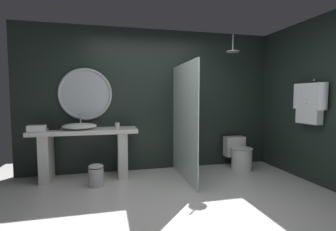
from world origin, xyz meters
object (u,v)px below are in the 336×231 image
at_px(round_wall_mirror, 85,94).
at_px(folded_hand_towel, 37,129).
at_px(toilet, 239,154).
at_px(hanging_bathrobe, 309,101).
at_px(tumbler_cup, 117,125).
at_px(waste_bin, 96,175).
at_px(rain_shower_head, 233,50).
at_px(tissue_box, 55,127).
at_px(vessel_sink, 79,126).

bearing_deg(round_wall_mirror, folded_hand_towel, -148.27).
relative_size(toilet, folded_hand_towel, 2.37).
bearing_deg(hanging_bathrobe, toilet, 124.14).
bearing_deg(folded_hand_towel, tumbler_cup, 9.44).
bearing_deg(waste_bin, rain_shower_head, 8.64).
relative_size(tissue_box, rain_shower_head, 0.48).
height_order(tumbler_cup, waste_bin, tumbler_cup).
xyz_separation_m(toilet, folded_hand_towel, (-3.46, -0.08, 0.61)).
distance_m(tissue_box, hanging_bathrobe, 4.06).
bearing_deg(tissue_box, waste_bin, -35.18).
bearing_deg(round_wall_mirror, tissue_box, -153.90).
relative_size(vessel_sink, hanging_bathrobe, 0.79).
relative_size(vessel_sink, waste_bin, 1.60).
height_order(tumbler_cup, rain_shower_head, rain_shower_head).
relative_size(vessel_sink, rain_shower_head, 1.73).
xyz_separation_m(round_wall_mirror, waste_bin, (0.18, -0.69, -1.24)).
relative_size(tumbler_cup, waste_bin, 0.27).
distance_m(waste_bin, folded_hand_towel, 1.15).
relative_size(waste_bin, folded_hand_towel, 1.36).
relative_size(tumbler_cup, hanging_bathrobe, 0.13).
height_order(waste_bin, folded_hand_towel, folded_hand_towel).
bearing_deg(waste_bin, tumbler_cup, 53.22).
bearing_deg(vessel_sink, waste_bin, -58.07).
relative_size(rain_shower_head, waste_bin, 0.93).
height_order(rain_shower_head, folded_hand_towel, rain_shower_head).
bearing_deg(hanging_bathrobe, rain_shower_head, 129.17).
height_order(tumbler_cup, round_wall_mirror, round_wall_mirror).
height_order(tissue_box, rain_shower_head, rain_shower_head).
distance_m(hanging_bathrobe, folded_hand_towel, 4.22).
bearing_deg(toilet, vessel_sink, 178.26).
distance_m(vessel_sink, toilet, 2.93).
distance_m(tumbler_cup, hanging_bathrobe, 3.12).
distance_m(toilet, waste_bin, 2.62).
distance_m(vessel_sink, hanging_bathrobe, 3.68).
height_order(round_wall_mirror, waste_bin, round_wall_mirror).
bearing_deg(waste_bin, round_wall_mirror, 104.70).
xyz_separation_m(tissue_box, hanging_bathrobe, (3.89, -1.07, 0.42)).
xyz_separation_m(vessel_sink, waste_bin, (0.26, -0.43, -0.71)).
bearing_deg(round_wall_mirror, hanging_bathrobe, -20.81).
height_order(round_wall_mirror, toilet, round_wall_mirror).
height_order(tumbler_cup, toilet, tumbler_cup).
relative_size(vessel_sink, folded_hand_towel, 2.18).
xyz_separation_m(tumbler_cup, toilet, (2.25, -0.12, -0.61)).
distance_m(hanging_bathrobe, toilet, 1.54).
bearing_deg(hanging_bathrobe, folded_hand_towel, 167.96).
bearing_deg(round_wall_mirror, vessel_sink, -108.13).
xyz_separation_m(tissue_box, folded_hand_towel, (-0.22, -0.20, 0.01)).
relative_size(rain_shower_head, folded_hand_towel, 1.26).
distance_m(rain_shower_head, hanging_bathrobe, 1.57).
height_order(vessel_sink, rain_shower_head, rain_shower_head).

